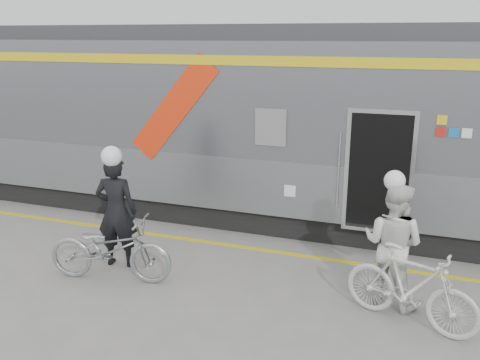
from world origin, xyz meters
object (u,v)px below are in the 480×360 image
at_px(woman, 393,244).
at_px(bicycle_left, 110,249).
at_px(bicycle_right, 411,287).
at_px(man, 117,211).

bearing_deg(woman, bicycle_left, 30.00).
distance_m(woman, bicycle_right, 0.73).
bearing_deg(bicycle_left, woman, -90.49).
height_order(bicycle_left, bicycle_right, bicycle_right).
bearing_deg(bicycle_left, bicycle_right, -97.82).
bearing_deg(bicycle_left, man, 9.25).
bearing_deg(bicycle_right, bicycle_left, 112.67).
xyz_separation_m(woman, bicycle_right, (0.30, -0.55, -0.37)).
height_order(bicycle_left, woman, woman).
bearing_deg(bicycle_right, woman, 48.36).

